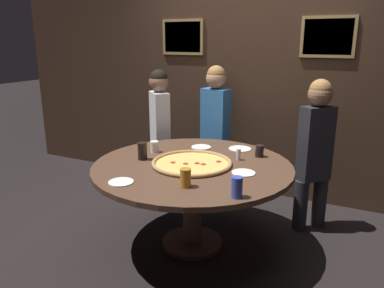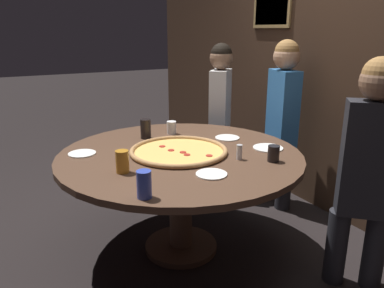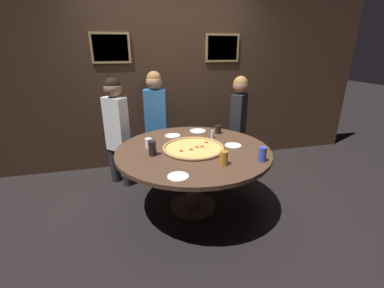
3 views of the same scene
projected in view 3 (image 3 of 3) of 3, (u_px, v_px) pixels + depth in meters
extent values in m
plane|color=black|center=(193.00, 207.00, 3.00)|extent=(24.00, 24.00, 0.00)
cube|color=#3D281C|center=(170.00, 80.00, 3.83)|extent=(6.40, 0.06, 2.60)
cube|color=#9E7F4C|center=(111.00, 48.00, 3.45)|extent=(0.52, 0.02, 0.40)
cube|color=slate|center=(111.00, 48.00, 3.45)|extent=(0.46, 0.01, 0.34)
cube|color=#9E7F4C|center=(222.00, 48.00, 3.82)|extent=(0.52, 0.02, 0.40)
cube|color=#B2A893|center=(223.00, 48.00, 3.81)|extent=(0.46, 0.01, 0.34)
cylinder|color=#4C3323|center=(193.00, 150.00, 2.74)|extent=(1.64, 1.64, 0.04)
cylinder|color=#4C3323|center=(193.00, 181.00, 2.87)|extent=(0.16, 0.16, 0.70)
cylinder|color=#4C3323|center=(193.00, 206.00, 2.99)|extent=(0.52, 0.52, 0.04)
cylinder|color=#EAB75B|center=(194.00, 148.00, 2.73)|extent=(0.62, 0.62, 0.01)
torus|color=#B27F4C|center=(194.00, 148.00, 2.72)|extent=(0.66, 0.66, 0.03)
cylinder|color=#A8281E|center=(191.00, 149.00, 2.68)|extent=(0.04, 0.04, 0.00)
cylinder|color=#A8281E|center=(206.00, 142.00, 2.88)|extent=(0.04, 0.04, 0.00)
cylinder|color=#A8281E|center=(181.00, 151.00, 2.64)|extent=(0.04, 0.04, 0.00)
cylinder|color=#A8281E|center=(202.00, 147.00, 2.76)|extent=(0.04, 0.04, 0.00)
cylinder|color=#A8281E|center=(197.00, 147.00, 2.74)|extent=(0.04, 0.04, 0.00)
cylinder|color=#BC7A23|center=(224.00, 158.00, 2.34)|extent=(0.08, 0.08, 0.13)
cylinder|color=black|center=(218.00, 129.00, 3.22)|extent=(0.07, 0.07, 0.10)
cylinder|color=black|center=(153.00, 148.00, 2.54)|extent=(0.08, 0.08, 0.15)
cylinder|color=#384CB7|center=(262.00, 154.00, 2.41)|extent=(0.07, 0.07, 0.14)
cylinder|color=white|center=(149.00, 143.00, 2.75)|extent=(0.07, 0.07, 0.10)
cylinder|color=white|center=(233.00, 145.00, 2.82)|extent=(0.18, 0.18, 0.01)
cylinder|color=white|center=(198.00, 131.00, 3.31)|extent=(0.21, 0.21, 0.01)
cylinder|color=white|center=(173.00, 136.00, 3.13)|extent=(0.19, 0.19, 0.01)
cylinder|color=white|center=(178.00, 176.00, 2.13)|extent=(0.18, 0.18, 0.01)
cylinder|color=silver|center=(212.00, 135.00, 3.04)|extent=(0.04, 0.04, 0.08)
cylinder|color=#B7B7BC|center=(212.00, 131.00, 3.02)|extent=(0.04, 0.04, 0.01)
cylinder|color=#232328|center=(127.00, 168.00, 3.43)|extent=(0.19, 0.19, 0.49)
cylinder|color=#232328|center=(115.00, 164.00, 3.53)|extent=(0.19, 0.19, 0.49)
cube|color=white|center=(116.00, 124.00, 3.27)|extent=(0.32, 0.32, 0.69)
sphere|color=#8C664C|center=(113.00, 89.00, 3.11)|extent=(0.21, 0.21, 0.21)
sphere|color=black|center=(112.00, 85.00, 3.10)|extent=(0.20, 0.20, 0.20)
cylinder|color=#232328|center=(238.00, 154.00, 3.90)|extent=(0.18, 0.18, 0.48)
cylinder|color=#232328|center=(233.00, 159.00, 3.72)|extent=(0.18, 0.18, 0.48)
cube|color=#232328|center=(238.00, 118.00, 3.61)|extent=(0.31, 0.32, 0.68)
sphere|color=#8C664C|center=(240.00, 86.00, 3.45)|extent=(0.21, 0.21, 0.21)
sphere|color=#9E703D|center=(241.00, 83.00, 3.44)|extent=(0.19, 0.19, 0.19)
cylinder|color=#232328|center=(165.00, 154.00, 3.87)|extent=(0.16, 0.16, 0.51)
cylinder|color=#232328|center=(150.00, 154.00, 3.86)|extent=(0.16, 0.16, 0.51)
cube|color=#3370B2|center=(156.00, 115.00, 3.65)|extent=(0.33, 0.23, 0.71)
sphere|color=tan|center=(154.00, 81.00, 3.49)|extent=(0.22, 0.22, 0.22)
sphere|color=#9E703D|center=(154.00, 79.00, 3.48)|extent=(0.20, 0.20, 0.20)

